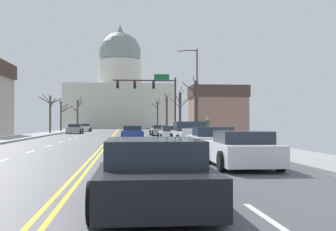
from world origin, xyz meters
TOP-DOWN VIEW (x-y plane):
  - ground at (0.00, -0.00)m, footprint 20.00×180.00m
  - signal_gantry at (4.86, 16.34)m, footprint 7.91×0.41m
  - street_lamp_right at (7.97, 3.96)m, footprint 1.98×0.24m
  - capitol_building at (0.00, 83.07)m, footprint 28.78×23.08m
  - sedan_near_00 at (5.18, 11.58)m, footprint 2.03×4.48m
  - sedan_near_01 at (1.98, 4.11)m, footprint 2.08×4.66m
  - sedan_near_02 at (4.96, -2.88)m, footprint 2.01×4.67m
  - pickup_truck_near_03 at (5.36, -9.99)m, footprint 2.25×5.47m
  - sedan_near_04 at (5.32, -16.43)m, footprint 2.16×4.31m
  - sedan_near_05 at (5.16, -22.01)m, footprint 2.13×4.28m
  - sedan_near_06 at (1.79, -28.09)m, footprint 2.11×4.57m
  - sedan_oncoming_00 at (-5.32, 21.30)m, footprint 1.93×4.63m
  - sedan_oncoming_01 at (-5.31, 34.60)m, footprint 2.09×4.49m
  - flank_building_01 at (18.11, 38.97)m, footprint 10.18×6.76m
  - bare_tree_00 at (8.52, 6.33)m, footprint 1.66×1.39m
  - bare_tree_01 at (-8.11, 49.95)m, footprint 2.41×1.81m
  - bare_tree_02 at (8.00, 31.11)m, footprint 1.07×2.84m
  - bare_tree_03 at (-8.70, 32.28)m, footprint 1.86×0.97m
  - bare_tree_04 at (7.99, 50.11)m, footprint 1.85×1.90m
  - bare_tree_05 at (-8.55, 21.33)m, footprint 2.86×2.05m
  - bare_tree_06 at (8.86, 21.28)m, footprint 2.84×2.46m
  - pedestrian_00 at (8.29, -0.62)m, footprint 0.35×0.34m
  - bicycle_parked at (8.08, -4.16)m, footprint 0.12×1.77m

SIDE VIEW (x-z plane):
  - ground at x=0.00m, z-range -0.08..0.12m
  - bicycle_parked at x=8.08m, z-range 0.06..0.91m
  - sedan_near_00 at x=5.18m, z-range -0.03..1.15m
  - sedan_near_01 at x=1.98m, z-range -0.03..1.15m
  - sedan_near_02 at x=4.96m, z-range -0.04..1.18m
  - sedan_near_06 at x=1.79m, z-range -0.03..1.18m
  - sedan_near_05 at x=5.16m, z-range -0.03..1.19m
  - sedan_oncoming_01 at x=-5.31m, z-range -0.03..1.22m
  - sedan_near_04 at x=5.32m, z-range -0.04..1.25m
  - sedan_oncoming_00 at x=-5.32m, z-range -0.04..1.25m
  - pickup_truck_near_03 at x=5.36m, z-range -0.08..1.47m
  - pedestrian_00 at x=8.29m, z-range 0.24..1.99m
  - bare_tree_03 at x=-8.70m, z-range 0.31..5.12m
  - bare_tree_05 at x=-8.55m, z-range 0.32..5.53m
  - bare_tree_06 at x=8.86m, z-range -0.09..6.10m
  - bare_tree_02 at x=8.00m, z-range -0.01..6.07m
  - bare_tree_00 at x=8.52m, z-range 0.05..6.02m
  - bare_tree_04 at x=7.99m, z-range -0.03..6.38m
  - bare_tree_01 at x=-8.11m, z-range 0.07..6.54m
  - flank_building_01 at x=18.11m, z-range 0.06..8.13m
  - street_lamp_right at x=7.97m, z-range 0.84..9.24m
  - signal_gantry at x=4.86m, z-range 1.78..9.14m
  - capitol_building at x=0.00m, z-range -5.48..23.76m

